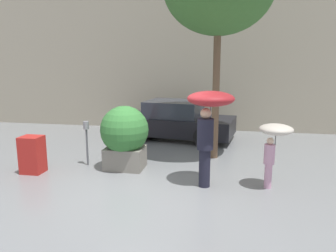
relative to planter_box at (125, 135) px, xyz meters
name	(u,v)px	position (x,y,z in m)	size (l,w,h in m)	color
ground_plane	(141,188)	(0.73, -1.21, -0.86)	(40.00, 40.00, 0.00)	slate
building_facade	(183,52)	(0.73, 5.29, 2.14)	(18.00, 0.30, 6.00)	#9E937F
planter_box	(125,135)	(0.00, 0.00, 0.00)	(1.20, 1.20, 1.59)	gray
person_adult	(209,113)	(2.11, -0.78, 0.74)	(0.99, 0.99, 2.05)	#1E1E2D
person_child	(274,138)	(3.46, -0.73, 0.25)	(0.69, 0.69, 1.40)	#D199B7
parked_car_near	(174,121)	(0.67, 3.51, -0.26)	(4.31, 2.46, 1.32)	black
parking_meter	(86,134)	(-1.04, 0.07, -0.02)	(0.14, 0.14, 1.16)	#595B60
newspaper_box	(32,155)	(-2.10, -0.71, -0.41)	(0.50, 0.44, 0.90)	#B2231E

